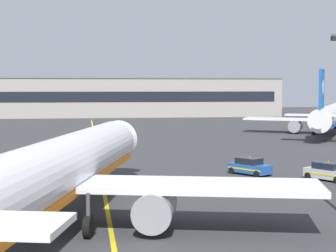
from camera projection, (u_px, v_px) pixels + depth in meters
name	position (u px, v px, depth m)	size (l,w,h in m)	color
taxiway_centreline	(101.00, 173.00, 55.88)	(0.30, 180.00, 0.01)	yellow
airliner_foreground	(53.00, 173.00, 33.72)	(32.22, 40.98, 11.65)	white
airliner_background	(330.00, 116.00, 100.55)	(29.24, 36.45, 11.21)	white
service_car_nearest	(250.00, 167.00, 54.84)	(3.89, 4.47, 1.79)	#2351A8
service_car_fifth	(328.00, 172.00, 51.47)	(3.75, 4.52, 1.79)	#B7B7BC
safety_cone_by_nose_gear	(77.00, 179.00, 50.91)	(0.44, 0.44, 0.55)	orange
terminal_building	(79.00, 97.00, 157.69)	(114.35, 12.40, 11.16)	#9E998E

